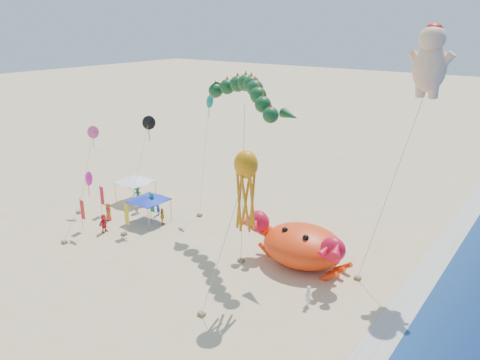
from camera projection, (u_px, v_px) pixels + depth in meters
name	position (u px, v px, depth m)	size (l,w,h in m)	color
ground	(245.00, 268.00, 37.47)	(320.00, 320.00, 0.00)	#D1B784
foam_strip	(393.00, 322.00, 30.75)	(320.00, 320.00, 0.00)	silver
crab_inflatable	(302.00, 244.00, 37.52)	(9.10, 6.34, 3.99)	#FC380D
dragon_kite	(243.00, 98.00, 38.44)	(12.09, 6.98, 14.12)	#113F1C
cherub_kite	(430.00, 59.00, 32.41)	(3.64, 5.25, 18.65)	#FFC79B
octopus_kite	(246.00, 185.00, 30.60)	(2.21, 4.35, 10.91)	orange
canopy_blue	(148.00, 198.00, 45.43)	(3.55, 3.55, 2.71)	gray
canopy_white	(135.00, 180.00, 50.63)	(3.61, 3.61, 2.71)	gray
feather_flags	(116.00, 206.00, 44.60)	(6.40, 5.16, 3.20)	gray
beachgoers	(136.00, 213.00, 45.91)	(25.55, 8.60, 1.79)	blue
small_kites	(133.00, 143.00, 44.55)	(11.35, 14.30, 12.03)	#0B8071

